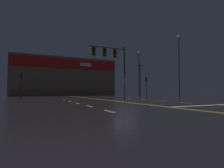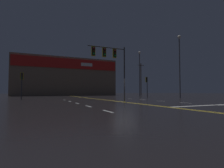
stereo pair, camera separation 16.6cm
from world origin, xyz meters
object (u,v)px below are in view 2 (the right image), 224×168
Objects in this scene: traffic_signal_corner_northeast at (147,82)px; traffic_signal_corner_northwest at (22,80)px; streetlight_median_approach at (140,68)px; streetlight_far_left at (180,58)px; traffic_signal_median at (110,57)px.

traffic_signal_corner_northeast is 1.03× the size of traffic_signal_corner_northwest.
traffic_signal_corner_northwest is 0.37× the size of streetlight_median_approach.
traffic_signal_corner_northwest is at bearing 168.74° from streetlight_far_left.
streetlight_far_left is (15.45, 5.50, 2.08)m from traffic_signal_median.
streetlight_far_left is at bearing -54.98° from traffic_signal_corner_northeast.
traffic_signal_corner_northeast is 7.04m from streetlight_far_left.
streetlight_median_approach is (23.01, 5.74, 3.65)m from traffic_signal_corner_northwest.
streetlight_median_approach is (2.23, 5.76, 3.57)m from traffic_signal_corner_northeast.
traffic_signal_corner_northwest is (-8.68, 10.30, -1.94)m from traffic_signal_median.
streetlight_median_approach is at bearing 96.09° from streetlight_far_left.
traffic_signal_corner_northwest is at bearing 179.94° from traffic_signal_corner_northeast.
traffic_signal_median is 13.61m from traffic_signal_corner_northwest.
traffic_signal_corner_northeast is 0.36× the size of streetlight_far_left.
traffic_signal_median is at bearing -139.66° from traffic_signal_corner_northeast.
traffic_signal_median reaches higher than traffic_signal_corner_northeast.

